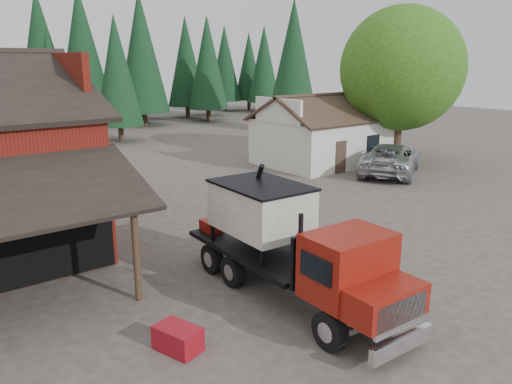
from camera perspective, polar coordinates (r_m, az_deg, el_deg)
ground at (r=16.63m, az=8.05°, el=-9.23°), size 120.00×120.00×0.00m
farmhouse at (r=33.96m, az=7.66°, el=6.11°), size 8.60×6.42×4.65m
deciduous_tree at (r=34.72m, az=16.34°, el=12.88°), size 8.00×8.00×10.20m
conifer_backdrop at (r=53.99m, az=-26.12°, el=6.16°), size 76.00×16.00×16.00m
near_pine_b at (r=43.88m, az=-15.62°, el=13.20°), size 3.96×3.96×10.40m
near_pine_c at (r=49.19m, az=4.29°, el=14.97°), size 4.84×4.84×12.40m
feed_truck at (r=14.33m, az=3.89°, el=-5.76°), size 2.54×8.19×3.66m
silver_car at (r=31.59m, az=15.14°, el=3.70°), size 7.29×5.92×1.84m
equip_box at (r=12.57m, az=-8.92°, el=-16.21°), size 0.99×1.25×0.60m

